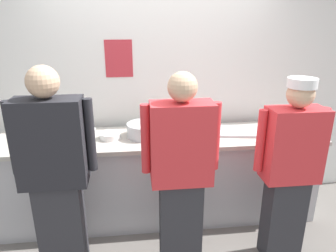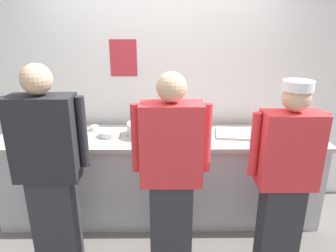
{
  "view_description": "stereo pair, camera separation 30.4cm",
  "coord_description": "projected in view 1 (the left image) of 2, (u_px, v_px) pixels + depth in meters",
  "views": [
    {
      "loc": [
        -0.25,
        -2.49,
        2.02
      ],
      "look_at": [
        0.08,
        0.37,
        1.02
      ],
      "focal_mm": 32.58,
      "sensor_mm": 36.0,
      "label": 1
    },
    {
      "loc": [
        0.06,
        -2.51,
        2.02
      ],
      "look_at": [
        0.08,
        0.37,
        1.02
      ],
      "focal_mm": 32.58,
      "sensor_mm": 36.0,
      "label": 2
    }
  ],
  "objects": [
    {
      "name": "squeeze_bottle_primary",
      "position": [
        165.0,
        123.0,
        3.15
      ],
      "size": [
        0.06,
        0.06,
        0.21
      ],
      "color": "orange",
      "rests_on": "prep_counter"
    },
    {
      "name": "ramekin_orange_sauce",
      "position": [
        42.0,
        144.0,
        2.83
      ],
      "size": [
        0.09,
        0.09,
        0.04
      ],
      "color": "white",
      "rests_on": "prep_counter"
    },
    {
      "name": "chef_center",
      "position": [
        181.0,
        172.0,
        2.39
      ],
      "size": [
        0.61,
        0.24,
        1.68
      ],
      "color": "#2D2D33",
      "rests_on": "ground"
    },
    {
      "name": "plate_stack_rear",
      "position": [
        110.0,
        136.0,
        3.0
      ],
      "size": [
        0.21,
        0.21,
        0.06
      ],
      "color": "white",
      "rests_on": "prep_counter"
    },
    {
      "name": "plate_stack_front",
      "position": [
        196.0,
        135.0,
        3.04
      ],
      "size": [
        0.24,
        0.24,
        0.05
      ],
      "color": "white",
      "rests_on": "prep_counter"
    },
    {
      "name": "chef_near_left",
      "position": [
        55.0,
        174.0,
        2.31
      ],
      "size": [
        0.63,
        0.24,
        1.74
      ],
      "color": "#2D2D33",
      "rests_on": "ground"
    },
    {
      "name": "wall_back",
      "position": [
        156.0,
        72.0,
        3.33
      ],
      "size": [
        5.12,
        0.11,
        2.98
      ],
      "color": "white",
      "rests_on": "ground"
    },
    {
      "name": "ramekin_yellow_sauce",
      "position": [
        275.0,
        134.0,
        3.06
      ],
      "size": [
        0.1,
        0.1,
        0.05
      ],
      "color": "white",
      "rests_on": "prep_counter"
    },
    {
      "name": "ramekin_green_sauce",
      "position": [
        91.0,
        130.0,
        3.16
      ],
      "size": [
        0.09,
        0.09,
        0.05
      ],
      "color": "white",
      "rests_on": "prep_counter"
    },
    {
      "name": "deli_cup",
      "position": [
        57.0,
        138.0,
        2.87
      ],
      "size": [
        0.09,
        0.09,
        0.11
      ],
      "primitive_type": "cylinder",
      "color": "white",
      "rests_on": "prep_counter"
    },
    {
      "name": "chef_far_right",
      "position": [
        290.0,
        169.0,
        2.51
      ],
      "size": [
        0.59,
        0.24,
        1.62
      ],
      "color": "#2D2D33",
      "rests_on": "ground"
    },
    {
      "name": "prep_counter",
      "position": [
        160.0,
        177.0,
        3.22
      ],
      "size": [
        3.26,
        0.69,
        0.92
      ],
      "color": "#B2B2B7",
      "rests_on": "ground"
    },
    {
      "name": "sheet_tray",
      "position": [
        237.0,
        131.0,
        3.18
      ],
      "size": [
        0.51,
        0.4,
        0.02
      ],
      "primitive_type": "cube",
      "rotation": [
        0.0,
        0.0,
        -0.15
      ],
      "color": "#B7BABF",
      "rests_on": "prep_counter"
    },
    {
      "name": "mixing_bowl_steel",
      "position": [
        145.0,
        130.0,
        3.05
      ],
      "size": [
        0.36,
        0.36,
        0.14
      ],
      "primitive_type": "cylinder",
      "color": "#B7BABF",
      "rests_on": "prep_counter"
    },
    {
      "name": "chefs_knife",
      "position": [
        280.0,
        130.0,
        3.22
      ],
      "size": [
        0.27,
        0.03,
        0.02
      ],
      "color": "#B7BABF",
      "rests_on": "prep_counter"
    },
    {
      "name": "ground_plane",
      "position": [
        164.0,
        235.0,
        3.03
      ],
      "size": [
        9.0,
        9.0,
        0.0
      ],
      "primitive_type": "plane",
      "color": "slate"
    }
  ]
}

